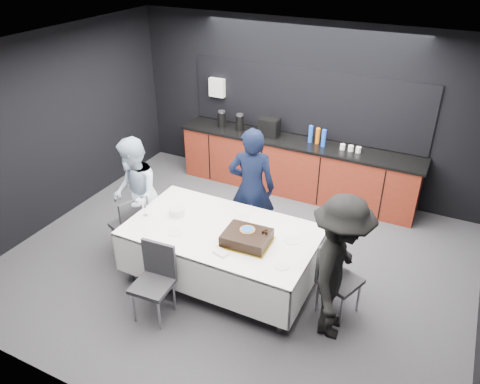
% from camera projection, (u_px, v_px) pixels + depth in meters
% --- Properties ---
extents(ground, '(6.00, 6.00, 0.00)m').
position_uv_depth(ground, '(237.00, 262.00, 6.38)').
color(ground, '#404045').
rests_on(ground, ground).
extents(room_shell, '(6.04, 5.04, 2.82)m').
position_uv_depth(room_shell, '(236.00, 136.00, 5.46)').
color(room_shell, white).
rests_on(room_shell, ground).
extents(kitchenette, '(4.10, 0.64, 2.05)m').
position_uv_depth(kitchenette, '(295.00, 162.00, 7.84)').
color(kitchenette, maroon).
rests_on(kitchenette, ground).
extents(party_table, '(2.32, 1.32, 0.78)m').
position_uv_depth(party_table, '(222.00, 239.00, 5.75)').
color(party_table, '#99999E').
rests_on(party_table, ground).
extents(cake_assembly, '(0.59, 0.50, 0.18)m').
position_uv_depth(cake_assembly, '(247.00, 238.00, 5.41)').
color(cake_assembly, gold).
rests_on(cake_assembly, party_table).
extents(plate_stack, '(0.20, 0.20, 0.10)m').
position_uv_depth(plate_stack, '(177.00, 212.00, 5.95)').
color(plate_stack, white).
rests_on(plate_stack, party_table).
extents(loose_plate_near, '(0.18, 0.18, 0.01)m').
position_uv_depth(loose_plate_near, '(175.00, 233.00, 5.62)').
color(loose_plate_near, white).
rests_on(loose_plate_near, party_table).
extents(loose_plate_right_a, '(0.20, 0.20, 0.01)m').
position_uv_depth(loose_plate_right_a, '(292.00, 240.00, 5.49)').
color(loose_plate_right_a, white).
rests_on(loose_plate_right_a, party_table).
extents(loose_plate_right_b, '(0.18, 0.18, 0.01)m').
position_uv_depth(loose_plate_right_b, '(282.00, 265.00, 5.08)').
color(loose_plate_right_b, white).
rests_on(loose_plate_right_b, party_table).
extents(loose_plate_far, '(0.19, 0.19, 0.01)m').
position_uv_depth(loose_plate_far, '(242.00, 218.00, 5.91)').
color(loose_plate_far, white).
rests_on(loose_plate_far, party_table).
extents(fork_pile, '(0.20, 0.15, 0.03)m').
position_uv_depth(fork_pile, '(221.00, 253.00, 5.26)').
color(fork_pile, white).
rests_on(fork_pile, party_table).
extents(champagne_flute, '(0.06, 0.06, 0.22)m').
position_uv_depth(champagne_flute, '(144.00, 205.00, 5.89)').
color(champagne_flute, white).
rests_on(champagne_flute, party_table).
extents(chair_left, '(0.54, 0.54, 0.92)m').
position_uv_depth(chair_left, '(131.00, 222.00, 6.27)').
color(chair_left, '#2C2C31').
rests_on(chair_left, ground).
extents(chair_right, '(0.54, 0.54, 0.92)m').
position_uv_depth(chair_right, '(335.00, 272.00, 5.37)').
color(chair_right, '#2C2C31').
rests_on(chair_right, ground).
extents(chair_near, '(0.45, 0.45, 0.92)m').
position_uv_depth(chair_near, '(155.00, 276.00, 5.31)').
color(chair_near, '#2C2C31').
rests_on(chair_near, ground).
extents(person_center, '(0.74, 0.61, 1.75)m').
position_uv_depth(person_center, '(252.00, 188.00, 6.38)').
color(person_center, black).
rests_on(person_center, ground).
extents(person_left, '(0.98, 1.00, 1.62)m').
position_uv_depth(person_left, '(135.00, 195.00, 6.35)').
color(person_left, silver).
rests_on(person_left, ground).
extents(person_right, '(0.74, 1.17, 1.72)m').
position_uv_depth(person_right, '(339.00, 269.00, 4.91)').
color(person_right, black).
rests_on(person_right, ground).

